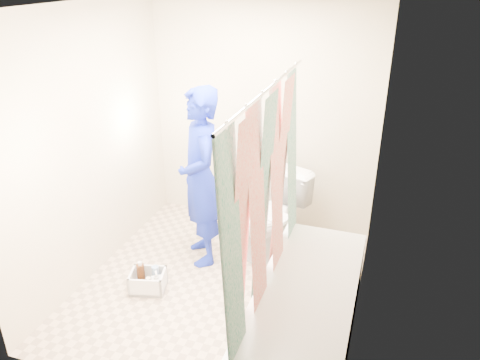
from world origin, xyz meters
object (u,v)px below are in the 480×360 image
(plumber, at_px, (201,178))
(cleaning_caddy, at_px, (149,282))
(bathtub, at_px, (305,312))
(toilet, at_px, (273,215))

(plumber, relative_size, cleaning_caddy, 4.84)
(bathtub, xyz_separation_m, cleaning_caddy, (-1.43, 0.16, -0.18))
(bathtub, distance_m, toilet, 1.28)
(toilet, bearing_deg, plumber, -129.94)
(bathtub, height_order, toilet, toilet)
(bathtub, distance_m, plumber, 1.54)
(toilet, bearing_deg, bathtub, -42.63)
(plumber, xyz_separation_m, cleaning_caddy, (-0.26, -0.64, -0.77))
(cleaning_caddy, bearing_deg, bathtub, -21.14)
(cleaning_caddy, bearing_deg, toilet, 33.56)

